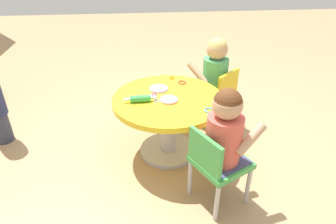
{
  "coord_description": "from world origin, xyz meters",
  "views": [
    {
      "loc": [
        -1.87,
        0.18,
        1.48
      ],
      "look_at": [
        0.0,
        0.0,
        0.36
      ],
      "focal_mm": 31.74,
      "sensor_mm": 36.0,
      "label": 1
    }
  ],
  "objects_px": {
    "craft_table": "(168,113)",
    "seated_child_left": "(225,130)",
    "rolling_pin": "(140,99)",
    "child_chair_right": "(217,94)",
    "seated_child_right": "(215,68)",
    "craft_scissors": "(153,97)",
    "child_chair_left": "(217,163)"
  },
  "relations": [
    {
      "from": "seated_child_right",
      "to": "seated_child_left",
      "type": "bearing_deg",
      "value": 170.31
    },
    {
      "from": "seated_child_left",
      "to": "craft_scissors",
      "type": "distance_m",
      "value": 0.65
    },
    {
      "from": "craft_table",
      "to": "seated_child_right",
      "type": "bearing_deg",
      "value": -47.97
    },
    {
      "from": "child_chair_right",
      "to": "craft_scissors",
      "type": "bearing_deg",
      "value": 121.35
    },
    {
      "from": "seated_child_right",
      "to": "craft_scissors",
      "type": "relative_size",
      "value": 3.6
    },
    {
      "from": "rolling_pin",
      "to": "child_chair_right",
      "type": "bearing_deg",
      "value": -58.34
    },
    {
      "from": "craft_table",
      "to": "seated_child_left",
      "type": "xyz_separation_m",
      "value": [
        -0.51,
        -0.28,
        0.18
      ]
    },
    {
      "from": "seated_child_left",
      "to": "seated_child_right",
      "type": "bearing_deg",
      "value": -9.69
    },
    {
      "from": "seated_child_left",
      "to": "seated_child_right",
      "type": "xyz_separation_m",
      "value": [
        0.9,
        -0.15,
        0.0
      ]
    },
    {
      "from": "craft_table",
      "to": "child_chair_right",
      "type": "bearing_deg",
      "value": -51.9
    },
    {
      "from": "craft_table",
      "to": "seated_child_right",
      "type": "height_order",
      "value": "seated_child_right"
    },
    {
      "from": "child_chair_right",
      "to": "seated_child_right",
      "type": "bearing_deg",
      "value": 41.52
    },
    {
      "from": "craft_table",
      "to": "child_chair_left",
      "type": "height_order",
      "value": "child_chair_left"
    },
    {
      "from": "child_chair_left",
      "to": "seated_child_right",
      "type": "bearing_deg",
      "value": -11.61
    },
    {
      "from": "seated_child_right",
      "to": "rolling_pin",
      "type": "xyz_separation_m",
      "value": [
        -0.43,
        0.63,
        -0.02
      ]
    },
    {
      "from": "child_chair_right",
      "to": "seated_child_left",
      "type": "bearing_deg",
      "value": 168.31
    },
    {
      "from": "craft_table",
      "to": "child_chair_right",
      "type": "height_order",
      "value": "child_chair_right"
    },
    {
      "from": "child_chair_left",
      "to": "rolling_pin",
      "type": "height_order",
      "value": "child_chair_left"
    },
    {
      "from": "seated_child_right",
      "to": "rolling_pin",
      "type": "relative_size",
      "value": 2.21
    },
    {
      "from": "child_chair_left",
      "to": "seated_child_left",
      "type": "relative_size",
      "value": 1.05
    },
    {
      "from": "seated_child_left",
      "to": "rolling_pin",
      "type": "relative_size",
      "value": 2.21
    },
    {
      "from": "child_chair_left",
      "to": "seated_child_right",
      "type": "xyz_separation_m",
      "value": [
        0.92,
        -0.19,
        0.23
      ]
    },
    {
      "from": "child_chair_left",
      "to": "seated_child_left",
      "type": "distance_m",
      "value": 0.23
    },
    {
      "from": "seated_child_left",
      "to": "rolling_pin",
      "type": "height_order",
      "value": "seated_child_left"
    },
    {
      "from": "child_chair_right",
      "to": "seated_child_right",
      "type": "distance_m",
      "value": 0.23
    },
    {
      "from": "seated_child_left",
      "to": "child_chair_right",
      "type": "distance_m",
      "value": 0.92
    },
    {
      "from": "rolling_pin",
      "to": "child_chair_left",
      "type": "bearing_deg",
      "value": -137.66
    },
    {
      "from": "rolling_pin",
      "to": "craft_table",
      "type": "bearing_deg",
      "value": -77.11
    },
    {
      "from": "seated_child_left",
      "to": "craft_table",
      "type": "bearing_deg",
      "value": 28.6
    },
    {
      "from": "seated_child_left",
      "to": "craft_scissors",
      "type": "height_order",
      "value": "seated_child_left"
    },
    {
      "from": "craft_table",
      "to": "seated_child_right",
      "type": "distance_m",
      "value": 0.61
    },
    {
      "from": "seated_child_left",
      "to": "craft_scissors",
      "type": "xyz_separation_m",
      "value": [
        0.53,
        0.38,
        -0.04
      ]
    }
  ]
}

